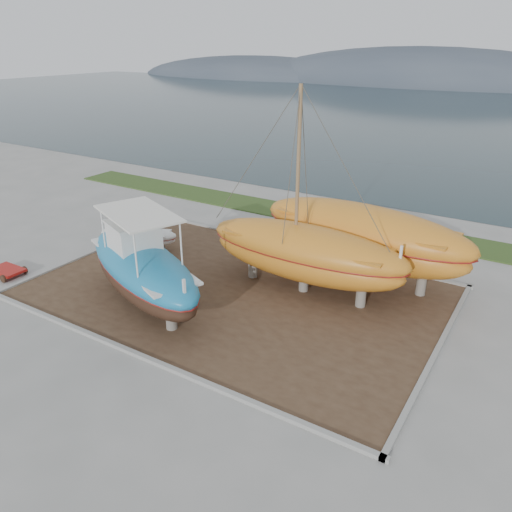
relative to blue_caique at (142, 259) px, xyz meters
The scene contains 10 objects.
ground 3.58m from the blue_caique, 20.08° to the right, with size 140.00×140.00×0.00m, color gray.
dirt_patch 4.57m from the blue_caique, 48.46° to the left, with size 18.00×12.00×0.06m, color #422D1E.
curb_frame 4.55m from the blue_caique, 48.46° to the left, with size 18.60×12.60×0.15m, color gray, non-canonical shape.
grass_strip 14.92m from the blue_caique, 79.55° to the left, with size 44.00×3.00×0.08m, color #284219.
sea 69.11m from the blue_caique, 87.78° to the left, with size 260.00×100.00×0.04m, color #17292E, non-canonical shape.
blue_caique is the anchor object (origin of this frame).
white_dinghy 6.37m from the blue_caique, 136.46° to the left, with size 4.28×1.61×1.29m, color silver, non-canonical shape.
orange_sailboat 7.53m from the blue_caique, 41.80° to the left, with size 9.57×2.82×9.05m, color #C5751E, non-canonical shape.
orange_bare_hull 10.26m from the blue_caique, 47.36° to the left, with size 10.65×3.19×3.49m, color #C5751E, non-canonical shape.
red_trailer 8.22m from the blue_caique, 169.49° to the right, with size 2.54×1.27×0.36m, color #AB1913, non-canonical shape.
Camera 1 is at (11.63, -12.80, 10.75)m, focal length 35.00 mm.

